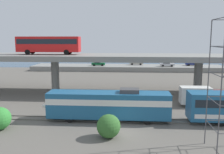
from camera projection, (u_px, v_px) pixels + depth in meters
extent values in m
plane|color=#605B54|center=(122.00, 132.00, 28.06)|extent=(260.00, 260.00, 0.00)
cube|color=#59544C|center=(123.00, 122.00, 31.27)|extent=(110.00, 0.12, 0.12)
cube|color=#59544C|center=(123.00, 118.00, 32.71)|extent=(110.00, 0.12, 0.12)
cube|color=#1E5984|center=(109.00, 105.00, 31.80)|extent=(15.58, 3.00, 3.20)
cube|color=silver|center=(109.00, 100.00, 31.72)|extent=(15.58, 3.04, 0.77)
cone|color=silver|center=(49.00, 106.00, 32.40)|extent=(2.12, 2.85, 2.85)
cube|color=black|center=(61.00, 97.00, 32.10)|extent=(2.12, 2.70, 1.02)
cube|color=#3F3F42|center=(129.00, 91.00, 31.33)|extent=(2.40, 1.80, 0.50)
cylinder|color=black|center=(69.00, 119.00, 31.06)|extent=(0.96, 0.18, 0.96)
cylinder|color=black|center=(74.00, 113.00, 33.72)|extent=(0.96, 0.18, 0.96)
cylinder|color=black|center=(147.00, 121.00, 30.38)|extent=(0.96, 0.18, 0.96)
cylinder|color=black|center=(146.00, 114.00, 33.04)|extent=(0.96, 0.18, 0.96)
cylinder|color=black|center=(222.00, 123.00, 29.76)|extent=(0.92, 0.18, 0.92)
cylinder|color=black|center=(214.00, 116.00, 32.43)|extent=(0.92, 0.18, 0.92)
cube|color=gray|center=(125.00, 57.00, 46.69)|extent=(96.00, 10.40, 0.98)
cylinder|color=gray|center=(55.00, 76.00, 48.22)|extent=(1.50, 1.50, 6.42)
cylinder|color=gray|center=(198.00, 78.00, 46.32)|extent=(1.50, 1.50, 6.42)
cube|color=red|center=(49.00, 44.00, 47.35)|extent=(12.00, 2.55, 2.90)
cube|color=black|center=(49.00, 41.00, 47.27)|extent=(11.52, 2.59, 0.93)
cube|color=black|center=(18.00, 42.00, 47.71)|extent=(0.08, 2.30, 1.74)
cylinder|color=black|center=(28.00, 52.00, 46.64)|extent=(1.00, 0.26, 1.00)
cylinder|color=black|center=(32.00, 51.00, 49.03)|extent=(1.00, 0.26, 1.00)
cylinder|color=black|center=(66.00, 52.00, 46.13)|extent=(1.00, 0.26, 1.00)
cylinder|color=black|center=(70.00, 52.00, 48.51)|extent=(1.00, 0.26, 1.00)
cube|color=maroon|center=(218.00, 97.00, 38.30)|extent=(2.00, 2.30, 2.00)
cube|color=silver|center=(195.00, 95.00, 38.50)|extent=(4.60, 2.30, 2.60)
cylinder|color=black|center=(213.00, 102.00, 39.56)|extent=(0.88, 0.28, 0.88)
cylinder|color=black|center=(218.00, 106.00, 37.40)|extent=(0.88, 0.28, 0.88)
cylinder|color=black|center=(187.00, 101.00, 39.85)|extent=(0.88, 0.28, 0.88)
cylinder|color=black|center=(190.00, 105.00, 37.70)|extent=(0.88, 0.28, 0.88)
cylinder|color=#47474C|center=(208.00, 84.00, 24.03)|extent=(0.10, 0.10, 12.19)
cylinder|color=#47474C|center=(221.00, 92.00, 20.62)|extent=(0.10, 0.10, 12.19)
cylinder|color=#47474C|center=(224.00, 121.00, 24.48)|extent=(3.46, 0.07, 0.07)
cylinder|color=#47474C|center=(211.00, 126.00, 22.90)|extent=(0.07, 3.46, 0.07)
cylinder|color=#47474C|center=(213.00, 101.00, 22.52)|extent=(0.07, 3.46, 0.07)
cylinder|color=#47474C|center=(215.00, 74.00, 22.14)|extent=(0.07, 3.46, 0.07)
cylinder|color=#47474C|center=(217.00, 47.00, 21.76)|extent=(0.07, 3.46, 0.07)
cylinder|color=#47474C|center=(219.00, 18.00, 21.38)|extent=(0.07, 3.46, 0.07)
cube|color=gray|center=(127.00, 68.00, 82.14)|extent=(62.13, 10.31, 1.55)
cube|color=#0C4C26|center=(98.00, 64.00, 80.88)|extent=(4.33, 1.75, 0.70)
cube|color=#1E232B|center=(98.00, 62.00, 80.80)|extent=(1.90, 1.54, 0.48)
cylinder|color=black|center=(103.00, 65.00, 81.66)|extent=(0.64, 0.20, 0.64)
cylinder|color=black|center=(102.00, 65.00, 80.02)|extent=(0.64, 0.20, 0.64)
cylinder|color=black|center=(95.00, 65.00, 81.84)|extent=(0.64, 0.20, 0.64)
cylinder|color=black|center=(94.00, 65.00, 80.20)|extent=(0.64, 0.20, 0.64)
cube|color=navy|center=(193.00, 64.00, 81.39)|extent=(4.63, 1.89, 0.70)
cube|color=#1E232B|center=(194.00, 62.00, 81.28)|extent=(2.04, 1.66, 0.48)
cylinder|color=black|center=(189.00, 65.00, 80.66)|extent=(0.64, 0.20, 0.64)
cylinder|color=black|center=(188.00, 64.00, 82.42)|extent=(0.64, 0.20, 0.64)
cylinder|color=black|center=(198.00, 65.00, 80.46)|extent=(0.64, 0.20, 0.64)
cylinder|color=black|center=(196.00, 64.00, 82.22)|extent=(0.64, 0.20, 0.64)
cube|color=#9E998C|center=(136.00, 63.00, 83.75)|extent=(4.55, 1.71, 0.70)
cube|color=#1E232B|center=(136.00, 61.00, 83.67)|extent=(2.00, 1.50, 0.48)
cylinder|color=black|center=(140.00, 64.00, 84.50)|extent=(0.64, 0.20, 0.64)
cylinder|color=black|center=(141.00, 64.00, 82.90)|extent=(0.64, 0.20, 0.64)
cylinder|color=black|center=(132.00, 64.00, 84.70)|extent=(0.64, 0.20, 0.64)
cylinder|color=black|center=(132.00, 64.00, 83.10)|extent=(0.64, 0.20, 0.64)
cube|color=#B7B7BC|center=(167.00, 64.00, 79.07)|extent=(4.47, 1.79, 0.70)
cube|color=#1E232B|center=(166.00, 63.00, 79.00)|extent=(1.97, 1.58, 0.48)
cylinder|color=black|center=(171.00, 65.00, 79.87)|extent=(0.64, 0.20, 0.64)
cylinder|color=black|center=(172.00, 66.00, 78.19)|extent=(0.64, 0.20, 0.64)
cylinder|color=black|center=(162.00, 65.00, 80.06)|extent=(0.64, 0.20, 0.64)
cylinder|color=black|center=(163.00, 66.00, 78.38)|extent=(0.64, 0.20, 0.64)
cube|color=navy|center=(128.00, 63.00, 104.92)|extent=(140.00, 36.00, 0.01)
sphere|color=#32662B|center=(109.00, 126.00, 26.29)|extent=(2.54, 2.54, 2.54)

